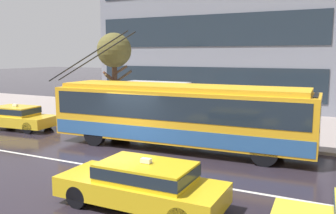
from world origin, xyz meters
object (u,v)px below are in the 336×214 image
taxi_oncoming_near (143,183)px  street_tree_bare (114,52)px  trolleybus (179,114)px  taxi_queued_behind_bus (17,116)px  bus_shelter (157,93)px  pedestrian_approaching_curb (126,108)px  pedestrian_at_shelter (198,99)px

taxi_oncoming_near → street_tree_bare: size_ratio=0.87×
trolleybus → taxi_queued_behind_bus: 9.84m
bus_shelter → street_tree_bare: bearing=162.3°
taxi_queued_behind_bus → bus_shelter: size_ratio=1.21×
taxi_oncoming_near → bus_shelter: size_ratio=1.29×
street_tree_bare → trolleybus: bearing=-34.2°
pedestrian_approaching_curb → street_tree_bare: 3.74m
taxi_oncoming_near → pedestrian_at_shelter: 10.34m
pedestrian_at_shelter → bus_shelter: bearing=-162.4°
bus_shelter → street_tree_bare: street_tree_bare is taller
taxi_queued_behind_bus → taxi_oncoming_near: 13.01m
taxi_oncoming_near → bus_shelter: 10.45m
taxi_queued_behind_bus → pedestrian_at_shelter: size_ratio=2.17×
trolleybus → taxi_oncoming_near: bearing=-74.2°
street_tree_bare → taxi_oncoming_near: bearing=-52.4°
pedestrian_approaching_curb → bus_shelter: bearing=2.2°
trolleybus → taxi_queued_behind_bus: size_ratio=2.93×
bus_shelter → pedestrian_at_shelter: size_ratio=1.80×
bus_shelter → pedestrian_at_shelter: (2.14, 0.68, -0.28)m
taxi_oncoming_near → pedestrian_approaching_curb: pedestrian_approaching_curb is taller
trolleybus → bus_shelter: (-2.79, 3.17, 0.45)m
pedestrian_approaching_curb → street_tree_bare: street_tree_bare is taller
taxi_oncoming_near → street_tree_bare: bearing=127.6°
bus_shelter → pedestrian_approaching_curb: bearing=-177.8°
taxi_queued_behind_bus → street_tree_bare: size_ratio=0.82×
trolleybus → pedestrian_at_shelter: (-0.65, 3.84, 0.17)m
trolleybus → pedestrian_approaching_curb: bearing=146.9°
pedestrian_approaching_curb → trolleybus: bearing=-33.1°
bus_shelter → pedestrian_at_shelter: bearing=17.6°
taxi_oncoming_near → pedestrian_at_shelter: pedestrian_at_shelter is taller
taxi_oncoming_near → street_tree_bare: street_tree_bare is taller
pedestrian_at_shelter → street_tree_bare: bearing=175.5°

